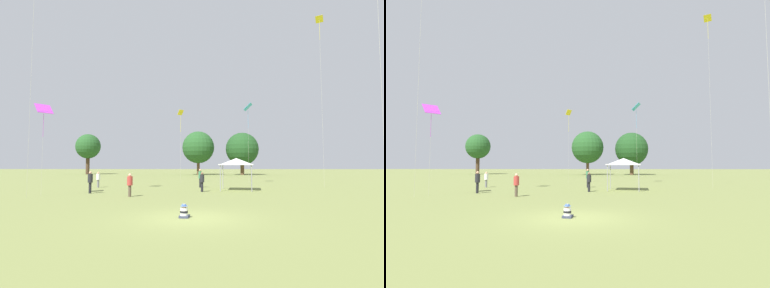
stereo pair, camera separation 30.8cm
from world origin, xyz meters
TOP-DOWN VIEW (x-y plane):
  - ground_plane at (0.00, 0.00)m, footprint 300.00×300.00m
  - seated_toddler at (-0.27, 0.07)m, footprint 0.47×0.55m
  - person_standing_0 at (-8.11, 10.74)m, footprint 0.48×0.48m
  - person_standing_1 at (0.51, 16.93)m, footprint 0.40×0.40m
  - person_standing_2 at (-4.45, 8.33)m, footprint 0.39×0.39m
  - person_standing_3 at (0.64, 12.25)m, footprint 0.45×0.45m
  - person_standing_4 at (-9.52, 16.82)m, footprint 0.44×0.44m
  - canopy_tent at (3.70, 13.93)m, footprint 3.33×3.33m
  - kite_1 at (6.34, 23.18)m, footprint 1.26×1.43m
  - kite_2 at (-10.94, 8.79)m, footprint 1.37×1.39m
  - kite_4 at (-1.79, 23.36)m, footprint 0.78×0.78m
  - kite_5 at (12.63, 17.01)m, footprint 0.85×0.75m
  - distant_tree_0 at (-25.99, 58.29)m, footprint 5.85×5.85m
  - distant_tree_1 at (0.37, 55.55)m, footprint 7.29×7.29m
  - distant_tree_2 at (10.31, 55.36)m, footprint 7.43×7.43m

SIDE VIEW (x-z plane):
  - ground_plane at x=0.00m, z-range 0.00..0.00m
  - seated_toddler at x=-0.27m, z-range -0.05..0.53m
  - person_standing_4 at x=-9.52m, z-range 0.13..1.67m
  - person_standing_3 at x=0.64m, z-range 0.14..1.75m
  - person_standing_2 at x=-4.45m, z-range 0.14..1.76m
  - person_standing_0 at x=-8.11m, z-range 0.16..1.87m
  - person_standing_1 at x=0.51m, z-range 0.20..2.02m
  - canopy_tent at x=3.70m, z-range 1.09..3.89m
  - distant_tree_2 at x=10.31m, z-range 1.03..10.58m
  - kite_2 at x=-10.94m, z-range 2.84..9.54m
  - distant_tree_1 at x=0.37m, z-range 1.28..11.17m
  - distant_tree_0 at x=-25.99m, z-range 1.80..11.41m
  - kite_4 at x=-1.79m, z-range 3.66..12.55m
  - kite_1 at x=6.34m, z-range 4.17..13.77m
  - kite_5 at x=12.63m, z-range 6.94..24.19m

